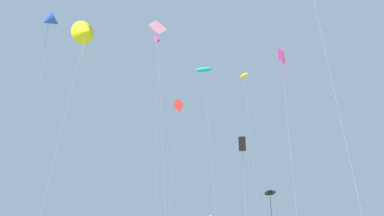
# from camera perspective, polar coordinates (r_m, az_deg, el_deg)

# --- Properties ---
(kite_magenta_diamond) EXTENTS (0.73, 2.68, 21.76)m
(kite_magenta_diamond) POSITION_cam_1_polar(r_m,az_deg,el_deg) (42.75, 14.81, 7.95)
(kite_magenta_diamond) COLOR #E02DA3
(kite_magenta_diamond) RESTS_ON ground
(kite_magenta_box) EXTENTS (1.94, 1.76, 37.06)m
(kite_magenta_box) POSITION_cam_1_polar(r_m,az_deg,el_deg) (70.06, -5.96, 11.20)
(kite_magenta_box) COLOR #E02DA3
(kite_magenta_box) RESTS_ON ground
(kite_cyan_parafoil) EXTENTS (3.21, 2.78, 25.58)m
(kite_cyan_parafoil) POSITION_cam_1_polar(r_m,az_deg,el_deg) (55.95, 1.99, 6.40)
(kite_cyan_parafoil) COLOR #1EB7CC
(kite_cyan_parafoil) RESTS_ON ground
(kite_yellow_delta) EXTENTS (3.48, 3.40, 20.27)m
(kite_yellow_delta) POSITION_cam_1_polar(r_m,az_deg,el_deg) (34.66, -17.39, 12.14)
(kite_yellow_delta) COLOR yellow
(kite_yellow_delta) RESTS_ON ground
(kite_black_parafoil) EXTENTS (2.56, 3.94, 6.66)m
(kite_black_parafoil) POSITION_cam_1_polar(r_m,az_deg,el_deg) (61.67, 12.95, -13.72)
(kite_black_parafoil) COLOR black
(kite_black_parafoil) RESTS_ON ground
(kite_blue_delta) EXTENTS (3.65, 3.88, 37.27)m
(kite_blue_delta) POSITION_cam_1_polar(r_m,az_deg,el_deg) (67.57, -22.90, 13.42)
(kite_blue_delta) COLOR blue
(kite_blue_delta) RESTS_ON ground
(kite_yellow_parafoil) EXTENTS (2.55, 3.07, 29.08)m
(kite_yellow_parafoil) POSITION_cam_1_polar(r_m,az_deg,el_deg) (67.92, 8.74, 5.33)
(kite_yellow_parafoil) COLOR yellow
(kite_yellow_parafoil) RESTS_ON ground
(kite_black_box) EXTENTS (0.86, 1.92, 11.33)m
(kite_black_box) POSITION_cam_1_polar(r_m,az_deg,el_deg) (41.10, 8.43, -5.97)
(kite_black_box) COLOR black
(kite_black_box) RESTS_ON ground
(kite_red_diamond) EXTENTS (2.22, 3.07, 22.77)m
(kite_red_diamond) POSITION_cam_1_polar(r_m,az_deg,el_deg) (61.72, -2.34, 0.29)
(kite_red_diamond) COLOR red
(kite_red_diamond) RESTS_ON ground
(kite_pink_diamond) EXTENTS (3.24, 2.16, 27.55)m
(kite_pink_diamond) POSITION_cam_1_polar(r_m,az_deg,el_deg) (46.64, -5.81, 12.95)
(kite_pink_diamond) COLOR pink
(kite_pink_diamond) RESTS_ON ground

